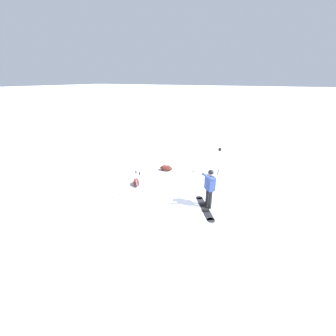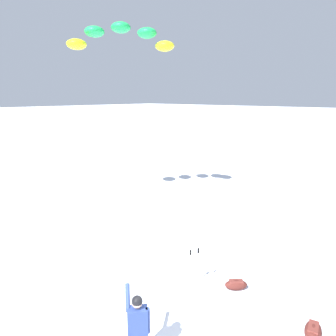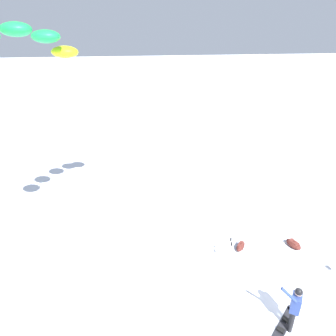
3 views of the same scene
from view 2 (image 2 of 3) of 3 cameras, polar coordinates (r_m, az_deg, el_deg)
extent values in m
cube|color=navy|center=(6.89, -5.56, -25.93)|extent=(0.47, 0.46, 0.55)
sphere|color=tan|center=(6.64, -5.64, -23.20)|extent=(0.21, 0.21, 0.21)
sphere|color=black|center=(6.62, -5.65, -22.99)|extent=(0.22, 0.22, 0.22)
cylinder|color=navy|center=(6.85, -7.34, -22.32)|extent=(0.39, 0.44, 0.39)
cylinder|color=navy|center=(6.88, -3.70, -25.95)|extent=(0.09, 0.09, 0.55)
ellipsoid|color=yellow|center=(14.97, -0.61, 21.29)|extent=(1.36, 1.39, 0.44)
ellipsoid|color=green|center=(14.98, -3.84, 23.31)|extent=(1.36, 1.39, 0.44)
ellipsoid|color=green|center=(14.97, -8.58, 23.96)|extent=(1.36, 1.39, 0.44)
ellipsoid|color=green|center=(14.99, -13.25, 23.01)|extent=(1.36, 1.39, 0.44)
ellipsoid|color=yellow|center=(14.98, -16.32, 20.79)|extent=(1.36, 1.39, 0.44)
ellipsoid|color=#4C1E19|center=(8.68, 24.88, -25.33)|extent=(0.76, 0.50, 0.29)
cube|color=brown|center=(8.62, 24.95, -24.80)|extent=(0.46, 0.30, 0.08)
ellipsoid|color=#4C1E19|center=(9.64, 12.28, -20.07)|extent=(0.65, 0.65, 0.29)
cube|color=brown|center=(9.59, 12.31, -19.56)|extent=(0.39, 0.39, 0.08)
cylinder|color=gray|center=(9.29, 5.48, -17.74)|extent=(0.03, 0.18, 1.24)
cylinder|color=black|center=(9.02, 5.55, -14.72)|extent=(0.05, 0.05, 0.14)
cylinder|color=gray|center=(9.18, 4.06, -18.14)|extent=(0.12, 0.15, 1.24)
cylinder|color=black|center=(8.90, 4.12, -15.11)|extent=(0.05, 0.05, 0.14)
camera|label=1|loc=(11.28, -40.44, 6.51)|focal=23.04mm
camera|label=3|loc=(9.41, -59.75, 22.97)|focal=30.38mm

